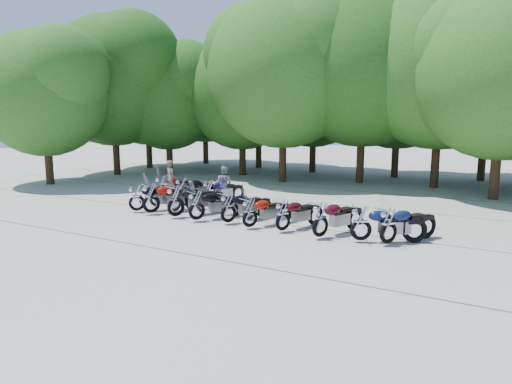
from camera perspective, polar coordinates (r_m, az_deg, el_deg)
The scene contains 30 objects.
ground at distance 15.68m, azimuth -2.65°, elevation -4.77°, with size 90.00×90.00×0.00m, color gray.
tree_0 at distance 34.94m, azimuth -13.48°, elevation 11.88°, with size 7.50×7.50×9.21m.
tree_1 at distance 31.40m, azimuth -10.97°, elevation 11.55°, with size 6.97×6.97×8.55m.
tree_2 at distance 29.97m, azimuth -1.74°, elevation 12.29°, with size 7.31×7.31×8.97m.
tree_3 at distance 26.90m, azimuth 3.45°, elevation 14.75°, with size 8.70×8.70×10.67m.
tree_4 at distance 27.21m, azimuth 13.33°, elevation 15.12°, with size 9.13×9.13×11.20m.
tree_5 at distance 26.50m, azimuth 22.20°, elevation 14.71°, with size 9.04×9.04×11.10m.
tree_6 at distance 23.84m, azimuth 28.58°, elevation 13.08°, with size 8.00×8.00×9.82m.
tree_9 at distance 37.37m, azimuth -6.43°, elevation 12.01°, with size 7.59×7.59×9.32m.
tree_10 at distance 34.09m, azimuth 0.34°, elevation 12.54°, with size 7.78×7.78×9.55m.
tree_11 at distance 31.66m, azimuth 7.25°, elevation 12.41°, with size 7.56×7.56×9.28m.
tree_12 at distance 30.10m, azimuth 17.42°, elevation 12.64°, with size 7.88×7.88×9.67m.
tree_13 at distance 30.52m, azimuth 27.09°, elevation 12.59°, with size 8.31×8.31×10.20m.
tree_16 at distance 28.42m, azimuth -25.00°, elevation 11.07°, with size 6.97×6.97×8.55m.
tree_17 at distance 31.60m, azimuth -17.48°, elevation 13.05°, with size 8.31×8.31×10.20m.
motorcycle_0 at distance 18.99m, azimuth -14.70°, elevation -0.59°, with size 0.68×2.24×1.27m, color black, non-canonical shape.
motorcycle_1 at distance 18.41m, azimuth -12.98°, elevation -0.62°, with size 0.76×2.49×1.41m, color maroon, non-canonical shape.
motorcycle_2 at distance 17.58m, azimuth -10.00°, elevation -0.96°, with size 0.76×2.51×1.42m, color black, non-canonical shape.
motorcycle_3 at distance 16.90m, azimuth -7.42°, elevation -1.53°, with size 0.70×2.30×1.30m, color black, non-canonical shape.
motorcycle_4 at distance 16.39m, azimuth -3.48°, elevation -1.84°, with size 0.69×2.27×1.29m, color black, non-canonical shape.
motorcycle_5 at distance 15.70m, azimuth -0.77°, elevation -2.47°, with size 0.65×2.14×1.21m, color maroon, non-canonical shape.
motorcycle_6 at distance 15.25m, azimuth 3.38°, elevation -2.80°, with size 0.66×2.18×1.23m, color #33070D, non-canonical shape.
motorcycle_7 at distance 14.55m, azimuth 8.06°, elevation -3.27°, with size 0.72×2.36×1.33m, color #3F0811, non-canonical shape.
motorcycle_8 at distance 14.37m, azimuth 13.02°, elevation -3.67°, with size 0.70×2.29×1.29m, color #0C1738, non-canonical shape.
motorcycle_9 at distance 14.25m, azimuth 16.23°, elevation -3.90°, with size 0.70×2.31×1.31m, color #0E183F, non-canonical shape.
motorcycle_10 at distance 21.44m, azimuth -11.64°, elevation 0.71°, with size 0.70×2.31×1.31m, color #37070E, non-canonical shape.
motorcycle_11 at distance 20.70m, azimuth -9.16°, elevation 0.44°, with size 0.69×2.27×1.28m, color black, non-canonical shape.
motorcycle_12 at distance 20.09m, azimuth -5.86°, elevation 0.15°, with size 0.66×2.16×1.22m, color #0B0D34, non-canonical shape.
rider_0 at distance 22.21m, azimuth -10.58°, elevation 1.65°, with size 0.64×0.42×1.77m, color brown.
rider_1 at distance 20.72m, azimuth -4.04°, elevation 1.03°, with size 0.79×0.61×1.62m, color gray.
Camera 1 is at (7.95, -12.94, 3.87)m, focal length 32.00 mm.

